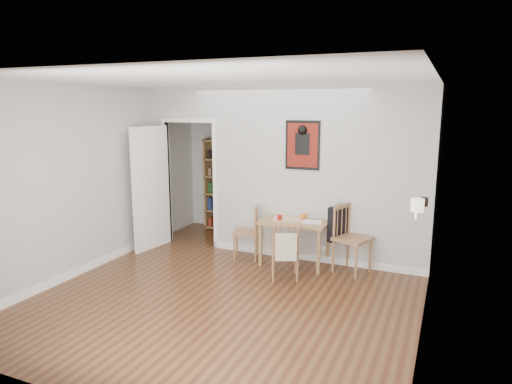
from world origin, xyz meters
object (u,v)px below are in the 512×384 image
at_px(dining_table, 295,226).
at_px(bookshelf, 224,186).
at_px(chair_right, 351,238).
at_px(orange_fruit, 303,216).
at_px(chair_left, 246,233).
at_px(notebook, 312,222).
at_px(red_glass, 280,218).
at_px(ceramic_jar_b, 424,202).
at_px(mantel_lamp, 417,206).
at_px(chair_front, 285,249).
at_px(fireplace, 419,258).
at_px(ceramic_jar_a, 417,204).

distance_m(dining_table, bookshelf, 2.26).
distance_m(chair_right, orange_fruit, 0.78).
height_order(chair_left, notebook, chair_left).
bearing_deg(red_glass, chair_right, 4.84).
bearing_deg(ceramic_jar_b, mantel_lamp, -93.08).
bearing_deg(orange_fruit, bookshelf, 148.73).
relative_size(notebook, ceramic_jar_b, 2.58).
bearing_deg(dining_table, chair_front, -84.68).
xyz_separation_m(bookshelf, fireplace, (3.61, -2.15, -0.23)).
relative_size(chair_left, red_glass, 9.83).
height_order(dining_table, fireplace, fireplace).
relative_size(ceramic_jar_a, ceramic_jar_b, 1.12).
relative_size(red_glass, orange_fruit, 0.96).
bearing_deg(red_glass, chair_left, 177.26).
height_order(chair_front, fireplace, fireplace).
relative_size(dining_table, ceramic_jar_b, 9.00).
bearing_deg(fireplace, red_glass, 158.83).
bearing_deg(ceramic_jar_a, mantel_lamp, -86.02).
distance_m(dining_table, chair_left, 0.79).
bearing_deg(mantel_lamp, notebook, 140.07).
height_order(red_glass, orange_fruit, orange_fruit).
height_order(notebook, ceramic_jar_b, ceramic_jar_b).
relative_size(dining_table, chair_front, 1.19).
bearing_deg(chair_left, chair_right, 2.19).
distance_m(chair_right, ceramic_jar_b, 1.33).
height_order(fireplace, red_glass, fireplace).
relative_size(chair_front, red_glass, 9.85).
distance_m(mantel_lamp, ceramic_jar_a, 0.48).
xyz_separation_m(chair_front, red_glass, (-0.27, 0.50, 0.29)).
relative_size(fireplace, mantel_lamp, 5.83).
bearing_deg(notebook, orange_fruit, 142.82).
bearing_deg(red_glass, chair_front, -62.05).
relative_size(chair_right, ceramic_jar_a, 7.84).
bearing_deg(chair_right, dining_table, -179.46).
bearing_deg(dining_table, fireplace, -25.56).
bearing_deg(bookshelf, ceramic_jar_a, -30.21).
relative_size(chair_right, mantel_lamp, 4.47).
distance_m(dining_table, chair_front, 0.61).
relative_size(chair_left, chair_right, 0.86).
distance_m(chair_right, fireplace, 1.29).
height_order(notebook, ceramic_jar_a, ceramic_jar_a).
relative_size(chair_right, ceramic_jar_b, 8.79).
distance_m(dining_table, notebook, 0.28).
xyz_separation_m(fireplace, ceramic_jar_a, (-0.07, 0.09, 0.61)).
distance_m(fireplace, ceramic_jar_a, 0.62).
bearing_deg(dining_table, ceramic_jar_b, -17.91).
bearing_deg(fireplace, chair_front, 171.07).
height_order(chair_left, ceramic_jar_b, ceramic_jar_b).
bearing_deg(dining_table, chair_right, 0.54).
distance_m(notebook, mantel_lamp, 2.03).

